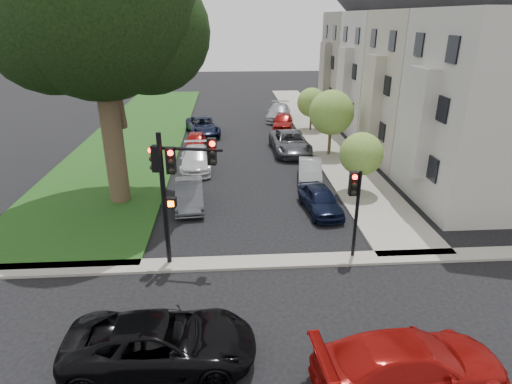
{
  "coord_description": "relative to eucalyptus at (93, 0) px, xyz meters",
  "views": [
    {
      "loc": [
        -1.23,
        -13.37,
        9.57
      ],
      "look_at": [
        0.0,
        5.0,
        2.0
      ],
      "focal_mm": 30.0,
      "sensor_mm": 36.0,
      "label": 1
    }
  ],
  "objects": [
    {
      "name": "house_c",
      "position": [
        19.81,
        13.99,
        -3.35
      ],
      "size": [
        7.7,
        7.55,
        15.97
      ],
      "color": "#AE9D94",
      "rests_on": "ground"
    },
    {
      "name": "house_a",
      "position": [
        19.81,
        -1.01,
        -3.35
      ],
      "size": [
        7.7,
        7.55,
        15.97
      ],
      "color": "beige",
      "rests_on": "ground"
    },
    {
      "name": "car_parked_8",
      "position": [
        3.95,
        14.42,
        -9.54
      ],
      "size": [
        3.47,
        5.7,
        1.48
      ],
      "primitive_type": "imported",
      "rotation": [
        0.0,
        0.0,
        0.2
      ],
      "color": "black",
      "rests_on": "ground"
    },
    {
      "name": "ground",
      "position": [
        7.37,
        -9.01,
        -10.28
      ],
      "size": [
        140.0,
        140.0,
        0.0
      ],
      "primitive_type": "plane",
      "color": "black",
      "rests_on": "ground"
    },
    {
      "name": "grass_strip",
      "position": [
        -1.63,
        14.99,
        -10.22
      ],
      "size": [
        8.0,
        44.0,
        0.12
      ],
      "primitive_type": "cube",
      "color": "#1B4416",
      "rests_on": "ground"
    },
    {
      "name": "sidewalk_right",
      "position": [
        14.12,
        14.99,
        -10.22
      ],
      "size": [
        3.5,
        44.0,
        0.12
      ],
      "primitive_type": "cube",
      "color": "gray",
      "rests_on": "ground"
    },
    {
      "name": "car_parked_0",
      "position": [
        10.88,
        -2.08,
        -9.6
      ],
      "size": [
        2.05,
        4.16,
        1.37
      ],
      "primitive_type": "imported",
      "rotation": [
        0.0,
        0.0,
        0.11
      ],
      "color": "black",
      "rests_on": "ground"
    },
    {
      "name": "car_parked_5",
      "position": [
        3.96,
        -0.89,
        -9.6
      ],
      "size": [
        1.8,
        4.27,
        1.37
      ],
      "primitive_type": "imported",
      "rotation": [
        0.0,
        0.0,
        0.08
      ],
      "color": "#3F4247",
      "rests_on": "ground"
    },
    {
      "name": "small_tree_a",
      "position": [
        13.57,
        0.14,
        -7.85
      ],
      "size": [
        2.43,
        2.43,
        3.65
      ],
      "color": "#443227",
      "rests_on": "ground"
    },
    {
      "name": "traffic_signal_main",
      "position": [
        4.01,
        -6.77,
        -6.41
      ],
      "size": [
        2.75,
        0.74,
        5.61
      ],
      "color": "black",
      "rests_on": "ground"
    },
    {
      "name": "car_parked_1",
      "position": [
        11.18,
        2.53,
        -9.63
      ],
      "size": [
        1.98,
        4.14,
        1.31
      ],
      "primitive_type": "imported",
      "rotation": [
        0.0,
        0.0,
        -0.15
      ],
      "color": "#999BA0",
      "rests_on": "ground"
    },
    {
      "name": "house_b",
      "position": [
        19.81,
        6.49,
        -3.35
      ],
      "size": [
        7.7,
        7.55,
        15.97
      ],
      "color": "#B1A98B",
      "rests_on": "ground"
    },
    {
      "name": "car_parked_7",
      "position": [
        3.61,
        9.85,
        -9.63
      ],
      "size": [
        1.57,
        3.84,
        1.31
      ],
      "primitive_type": "imported",
      "rotation": [
        0.0,
        0.0,
        0.01
      ],
      "color": "maroon",
      "rests_on": "ground"
    },
    {
      "name": "car_parked_3",
      "position": [
        11.15,
        15.76,
        -9.54
      ],
      "size": [
        2.45,
        4.6,
        1.49
      ],
      "primitive_type": "imported",
      "rotation": [
        0.0,
        0.0,
        -0.17
      ],
      "color": "maroon",
      "rests_on": "ground"
    },
    {
      "name": "house_d",
      "position": [
        19.81,
        21.49,
        -3.35
      ],
      "size": [
        7.7,
        7.55,
        15.97
      ],
      "color": "slate",
      "rests_on": "ground"
    },
    {
      "name": "small_tree_c",
      "position": [
        13.57,
        15.08,
        -7.73
      ],
      "size": [
        2.56,
        2.56,
        3.84
      ],
      "color": "#443227",
      "rests_on": "ground"
    },
    {
      "name": "eucalyptus",
      "position": [
        0.0,
        0.0,
        0.0
      ],
      "size": [
        10.63,
        9.64,
        15.06
      ],
      "color": "#443227",
      "rests_on": "ground"
    },
    {
      "name": "car_parked_4",
      "position": [
        11.21,
        19.68,
        -9.52
      ],
      "size": [
        3.09,
        5.56,
        1.52
      ],
      "primitive_type": "imported",
      "rotation": [
        0.0,
        0.0,
        -0.19
      ],
      "color": "#999BA0",
      "rests_on": "ground"
    },
    {
      "name": "car_cross_far",
      "position": [
        10.95,
        -13.68,
        -9.49
      ],
      "size": [
        5.59,
        2.65,
        1.57
      ],
      "primitive_type": "imported",
      "rotation": [
        0.0,
        0.0,
        1.65
      ],
      "color": "maroon",
      "rests_on": "ground"
    },
    {
      "name": "sidewalk_cross",
      "position": [
        7.37,
        -7.01,
        -10.22
      ],
      "size": [
        60.0,
        1.0,
        0.12
      ],
      "primitive_type": "cube",
      "color": "gray",
      "rests_on": "ground"
    },
    {
      "name": "car_parked_2",
      "position": [
        10.79,
        8.62,
        -9.49
      ],
      "size": [
        2.81,
        5.76,
        1.58
      ],
      "primitive_type": "imported",
      "rotation": [
        0.0,
        0.0,
        0.03
      ],
      "color": "#3F4247",
      "rests_on": "ground"
    },
    {
      "name": "car_cross_near",
      "position": [
        4.04,
        -12.36,
        -9.51
      ],
      "size": [
        5.56,
        2.6,
        1.54
      ],
      "primitive_type": "imported",
      "rotation": [
        0.0,
        0.0,
        1.58
      ],
      "color": "black",
      "rests_on": "ground"
    },
    {
      "name": "traffic_signal_secondary",
      "position": [
        11.18,
        -6.81,
        -7.54
      ],
      "size": [
        0.49,
        0.39,
        3.93
      ],
      "color": "black",
      "rests_on": "ground"
    },
    {
      "name": "small_tree_b",
      "position": [
        13.57,
        7.64,
        -7.08
      ],
      "size": [
        3.21,
        3.21,
        4.82
      ],
      "color": "#443227",
      "rests_on": "ground"
    },
    {
      "name": "car_parked_6",
      "position": [
        3.93,
        5.17,
        -9.57
      ],
      "size": [
        2.22,
        5.02,
        1.43
      ],
      "primitive_type": "imported",
      "rotation": [
        0.0,
        0.0,
        0.04
      ],
      "color": "silver",
      "rests_on": "ground"
    }
  ]
}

